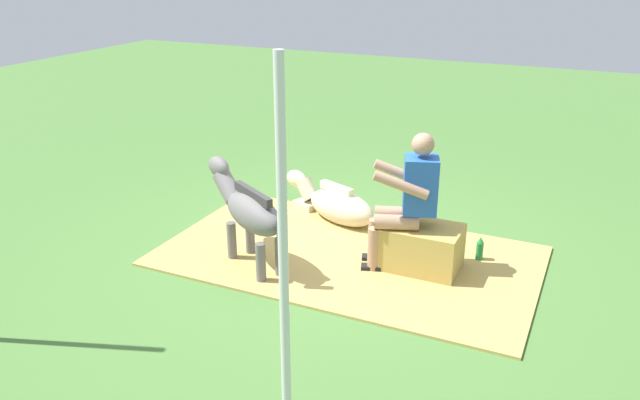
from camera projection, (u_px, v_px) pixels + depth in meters
name	position (u px, v px, depth m)	size (l,w,h in m)	color
ground_plane	(332.00, 255.00, 6.29)	(24.00, 24.00, 0.00)	#4C7A38
hay_patch	(348.00, 256.00, 6.23)	(3.60, 2.06, 0.02)	tan
hay_bale	(422.00, 248.00, 5.92)	(0.70, 0.49, 0.44)	tan
person_seated	(407.00, 197.00, 5.76)	(0.72, 0.55, 1.32)	tan
pony_standing	(249.00, 211.00, 5.89)	(1.21, 0.85, 0.92)	slate
pony_lying	(335.00, 204.00, 7.02)	(1.34, 0.75, 0.42)	beige
soda_bottle	(480.00, 250.00, 6.11)	(0.07, 0.07, 0.26)	#268C3F
tent_pole_left	(283.00, 254.00, 3.69)	(0.06, 0.06, 2.33)	silver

